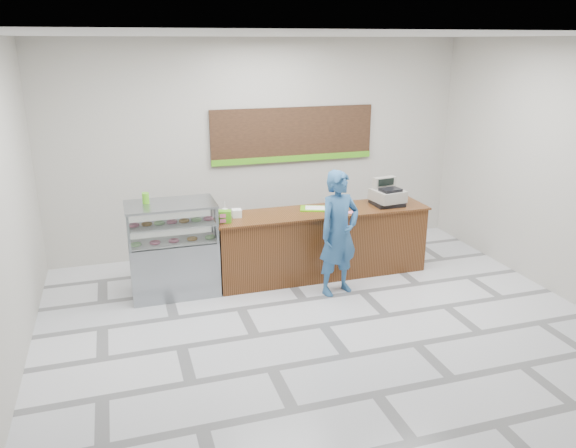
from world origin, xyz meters
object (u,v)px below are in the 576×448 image
object	(u,v)px
display_case	(173,248)
serving_tray	(314,209)
customer	(339,233)
sales_counter	(321,243)
cash_register	(387,195)

from	to	relation	value
display_case	serving_tray	size ratio (longest dim) A/B	2.80
display_case	customer	xyz separation A→B (m)	(2.22, -0.67, 0.21)
sales_counter	customer	distance (m)	0.76
sales_counter	display_case	xyz separation A→B (m)	(-2.22, -0.00, 0.16)
cash_register	customer	xyz separation A→B (m)	(-1.06, -0.66, -0.29)
cash_register	customer	world-z (taller)	customer
serving_tray	customer	distance (m)	0.78
display_case	serving_tray	bearing A→B (deg)	2.53
sales_counter	display_case	size ratio (longest dim) A/B	2.45
display_case	customer	distance (m)	2.33
serving_tray	customer	xyz separation A→B (m)	(0.10, -0.76, -0.15)
display_case	serving_tray	distance (m)	2.16
sales_counter	cash_register	bearing A→B (deg)	-0.43
sales_counter	customer	xyz separation A→B (m)	(0.00, -0.67, 0.37)
cash_register	customer	distance (m)	1.28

